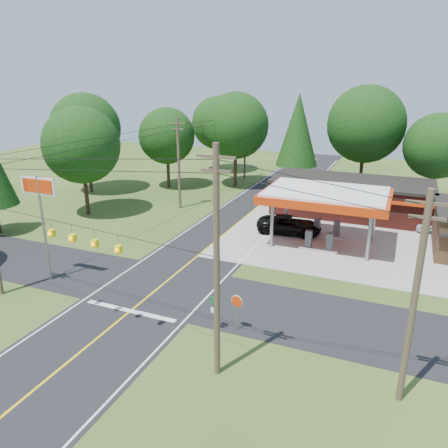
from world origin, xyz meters
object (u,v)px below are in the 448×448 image
at_px(gas_canopy, 326,197).
at_px(octagonal_stop_sign, 237,304).
at_px(suv_car, 289,225).
at_px(sedan_car, 420,221).
at_px(big_stop_sign, 40,203).

xyz_separation_m(gas_canopy, octagonal_stop_sign, (-2.00, -16.01, -2.57)).
bearing_deg(octagonal_stop_sign, suv_car, 94.79).
relative_size(sedan_car, octagonal_stop_sign, 1.81).
bearing_deg(octagonal_stop_sign, big_stop_sign, 176.17).
bearing_deg(suv_car, big_stop_sign, 135.73).
bearing_deg(big_stop_sign, sedan_car, 42.63).
distance_m(big_stop_sign, octagonal_stop_sign, 15.60).
xyz_separation_m(sedan_car, big_stop_sign, (-25.00, -23.01, 5.16)).
relative_size(gas_canopy, octagonal_stop_sign, 4.63).
height_order(gas_canopy, big_stop_sign, big_stop_sign).
distance_m(gas_canopy, sedan_car, 11.86).
xyz_separation_m(gas_canopy, suv_car, (-3.47, 1.50, -3.44)).
bearing_deg(gas_canopy, sedan_car, 45.00).
distance_m(sedan_car, big_stop_sign, 34.37).
relative_size(gas_canopy, sedan_car, 2.56).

